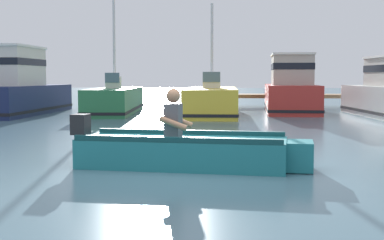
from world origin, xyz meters
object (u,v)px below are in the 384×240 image
Objects in this scene: moored_boat_yellow at (212,102)px; moored_boat_red at (291,90)px; rowboat_with_person at (187,150)px; moored_boat_navy at (16,89)px; moored_boat_green at (115,101)px.

moored_boat_red is at bearing 26.18° from moored_boat_yellow.
moored_boat_navy is at bearing 122.63° from rowboat_with_person.
moored_boat_yellow is (0.16, 11.29, 0.22)m from rowboat_with_person.
rowboat_with_person is 0.59× the size of moored_boat_navy.
moored_boat_green is 6.82m from moored_boat_red.
moored_boat_yellow is at bearing -9.85° from moored_boat_green.
moored_boat_green reaches higher than moored_boat_navy.
moored_boat_navy is at bearing -164.91° from moored_boat_green.
rowboat_with_person is at bearing -73.48° from moored_boat_green.
moored_boat_yellow is at bearing 89.19° from rowboat_with_person.
moored_boat_yellow is 3.42m from moored_boat_red.
moored_boat_yellow reaches higher than moored_boat_navy.
moored_boat_navy is 10.41m from moored_boat_red.
moored_boat_green is at bearing 15.09° from moored_boat_navy.
moored_boat_red is at bearing 75.90° from rowboat_with_person.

